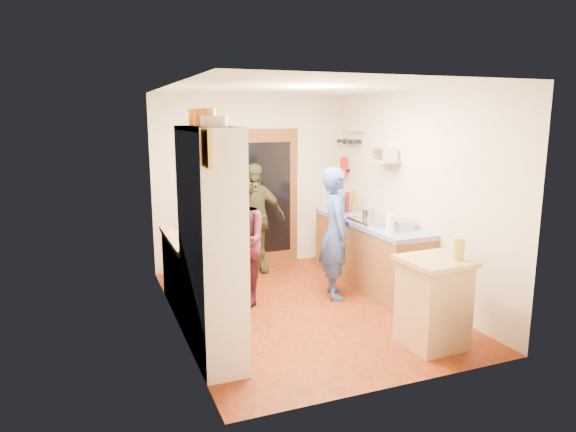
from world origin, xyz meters
TOP-DOWN VIEW (x-y plane):
  - floor at (0.00, 0.00)m, footprint 3.00×4.00m
  - ceiling at (0.00, 0.00)m, footprint 3.00×4.00m
  - wall_back at (0.00, 2.01)m, footprint 3.00×0.02m
  - wall_front at (0.00, -2.01)m, footprint 3.00×0.02m
  - wall_left at (-1.51, 0.00)m, footprint 0.02×4.00m
  - wall_right at (1.51, 0.00)m, footprint 0.02×4.00m
  - door_frame at (0.25, 1.97)m, footprint 0.95×0.06m
  - door_glass at (0.25, 1.94)m, footprint 0.70×0.02m
  - hutch_body at (-1.30, -0.80)m, footprint 0.40×1.20m
  - hutch_top_shelf at (-1.30, -0.80)m, footprint 0.40×1.14m
  - plate_stack at (-1.30, -1.08)m, footprint 0.23×0.23m
  - orange_pot_a at (-1.30, -0.74)m, footprint 0.20×0.20m
  - orange_pot_b at (-1.30, -0.40)m, footprint 0.18×0.18m
  - left_counter_base at (-1.20, 0.45)m, footprint 0.60×1.40m
  - left_counter_top at (-1.20, 0.45)m, footprint 0.64×1.44m
  - toaster at (-1.15, -0.03)m, footprint 0.23×0.18m
  - kettle at (-1.25, 0.24)m, footprint 0.16×0.16m
  - orange_bowl at (-1.12, 0.54)m, footprint 0.25×0.25m
  - chopping_board at (-1.18, 1.00)m, footprint 0.30×0.22m
  - right_counter_base at (1.20, 0.50)m, footprint 0.60×2.20m
  - right_counter_top at (1.20, 0.50)m, footprint 0.62×2.22m
  - hob at (1.20, 0.38)m, footprint 0.55×0.58m
  - pot_on_hob at (1.15, 0.43)m, footprint 0.20×0.20m
  - bottle_a at (1.05, 1.03)m, footprint 0.08×0.08m
  - bottle_b at (1.18, 1.12)m, footprint 0.08×0.08m
  - bottle_c at (1.31, 1.16)m, footprint 0.10×0.10m
  - paper_towel at (1.05, -0.22)m, footprint 0.10×0.10m
  - mixing_bowl at (1.30, -0.13)m, footprint 0.31×0.31m
  - island_base at (0.80, -1.43)m, footprint 0.58×0.58m
  - island_top at (0.80, -1.43)m, footprint 0.65×0.65m
  - cutting_board at (0.75, -1.38)m, footprint 0.36×0.30m
  - oil_jar at (0.98, -1.54)m, footprint 0.11×0.11m
  - pan_rail at (1.46, 1.52)m, footprint 0.02×0.65m
  - pan_hang_a at (1.40, 1.35)m, footprint 0.18×0.18m
  - pan_hang_b at (1.40, 1.55)m, footprint 0.16×0.16m
  - pan_hang_c at (1.40, 1.75)m, footprint 0.17×0.17m
  - wall_shelf at (1.37, 0.45)m, footprint 0.26×0.42m
  - radio at (1.37, 0.45)m, footprint 0.25×0.32m
  - ext_bracket at (1.47, 1.70)m, footprint 0.06×0.10m
  - fire_extinguisher at (1.41, 1.70)m, footprint 0.11×0.11m
  - picture_frame at (-1.48, -1.55)m, footprint 0.03×0.25m
  - person_hob at (0.57, 0.20)m, footprint 0.55×0.70m
  - person_left at (-0.66, 0.41)m, footprint 0.67×0.82m
  - person_back at (-0.09, 1.62)m, footprint 0.98×0.47m

SIDE VIEW (x-z plane):
  - floor at x=0.00m, z-range -0.02..0.00m
  - right_counter_base at x=1.20m, z-range 0.00..0.84m
  - left_counter_base at x=-1.20m, z-range 0.00..0.85m
  - island_base at x=0.80m, z-range 0.00..0.86m
  - person_left at x=-0.66m, z-range 0.00..1.60m
  - person_back at x=-0.09m, z-range 0.00..1.62m
  - person_hob at x=0.57m, z-range 0.00..1.67m
  - right_counter_top at x=1.20m, z-range 0.84..0.90m
  - left_counter_top at x=-1.20m, z-range 0.85..0.90m
  - island_top at x=0.80m, z-range 0.86..0.91m
  - cutting_board at x=0.75m, z-range 0.89..0.91m
  - chopping_board at x=-1.18m, z-range 0.90..0.92m
  - hob at x=1.20m, z-range 0.90..0.94m
  - orange_bowl at x=-1.12m, z-range 0.90..1.00m
  - mixing_bowl at x=1.30m, z-range 0.90..1.01m
  - toaster at x=-1.15m, z-range 0.90..1.06m
  - kettle at x=-1.25m, z-range 0.90..1.07m
  - pot_on_hob at x=1.15m, z-range 0.94..1.07m
  - paper_towel at x=1.05m, z-range 0.90..1.12m
  - oil_jar at x=0.98m, z-range 0.91..1.13m
  - bottle_a at x=1.05m, z-range 0.90..1.16m
  - bottle_b at x=1.18m, z-range 0.90..1.20m
  - door_frame at x=0.25m, z-range 0.00..2.10m
  - door_glass at x=0.25m, z-range 0.20..1.90m
  - bottle_c at x=1.31m, z-range 0.90..1.22m
  - hutch_body at x=-1.30m, z-range 0.00..2.20m
  - wall_back at x=0.00m, z-range 0.00..2.60m
  - wall_front at x=0.00m, z-range 0.00..2.60m
  - wall_left at x=-1.51m, z-range 0.00..2.60m
  - wall_right at x=1.51m, z-range 0.00..2.60m
  - ext_bracket at x=1.47m, z-range 1.43..1.47m
  - fire_extinguisher at x=1.41m, z-range 1.34..1.66m
  - wall_shelf at x=1.37m, z-range 1.69..1.71m
  - radio at x=1.37m, z-range 1.72..1.86m
  - pan_hang_b at x=1.40m, z-range 1.88..1.92m
  - pan_hang_c at x=1.40m, z-range 1.89..1.93m
  - pan_hang_a at x=1.40m, z-range 1.90..1.94m
  - pan_rail at x=1.46m, z-range 2.04..2.06m
  - picture_frame at x=-1.48m, z-range 1.90..2.20m
  - hutch_top_shelf at x=-1.30m, z-range 2.16..2.20m
  - plate_stack at x=-1.30m, z-range 2.20..2.29m
  - orange_pot_a at x=-1.30m, z-range 2.20..2.36m
  - orange_pot_b at x=-1.30m, z-range 2.20..2.36m
  - ceiling at x=0.00m, z-range 2.60..2.62m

